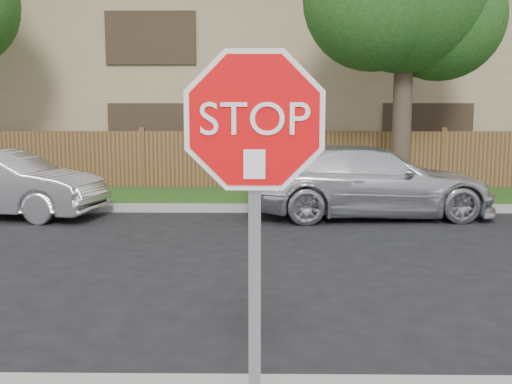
{
  "coord_description": "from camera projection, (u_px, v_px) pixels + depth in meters",
  "views": [
    {
      "loc": [
        -0.75,
        -4.54,
        2.21
      ],
      "look_at": [
        -0.8,
        -0.9,
        1.7
      ],
      "focal_mm": 42.0,
      "sensor_mm": 36.0,
      "label": 1
    }
  ],
  "objects": [
    {
      "name": "sedan_right",
      "position": [
        370.0,
        181.0,
        12.2
      ],
      "size": [
        5.13,
        2.36,
        1.45
      ],
      "primitive_type": "imported",
      "rotation": [
        0.0,
        0.0,
        1.64
      ],
      "color": "silver",
      "rests_on": "ground"
    },
    {
      "name": "far_curb",
      "position": [
        299.0,
        208.0,
        12.85
      ],
      "size": [
        70.0,
        0.3,
        0.15
      ],
      "primitive_type": "cube",
      "color": "gray",
      "rests_on": "ground"
    },
    {
      "name": "grass_strip",
      "position": [
        295.0,
        198.0,
        14.49
      ],
      "size": [
        70.0,
        3.0,
        0.12
      ],
      "primitive_type": "cube",
      "color": "#1E4714",
      "rests_on": "ground"
    },
    {
      "name": "stop_sign",
      "position": [
        255.0,
        183.0,
        3.08
      ],
      "size": [
        1.01,
        0.13,
        2.55
      ],
      "color": "gray",
      "rests_on": "sidewalk_near"
    },
    {
      "name": "sedan_left",
      "position": [
        1.0,
        184.0,
        12.17
      ],
      "size": [
        4.32,
        2.13,
        1.36
      ],
      "primitive_type": "imported",
      "rotation": [
        0.0,
        0.0,
        1.4
      ],
      "color": "#AFAFB4",
      "rests_on": "ground"
    },
    {
      "name": "fence",
      "position": [
        292.0,
        161.0,
        15.97
      ],
      "size": [
        70.0,
        0.12,
        1.6
      ],
      "primitive_type": "cube",
      "color": "#4E2C1B",
      "rests_on": "ground"
    },
    {
      "name": "apartment_building",
      "position": [
        285.0,
        70.0,
        21.13
      ],
      "size": [
        35.2,
        9.2,
        7.2
      ],
      "color": "#9E8662",
      "rests_on": "ground"
    }
  ]
}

